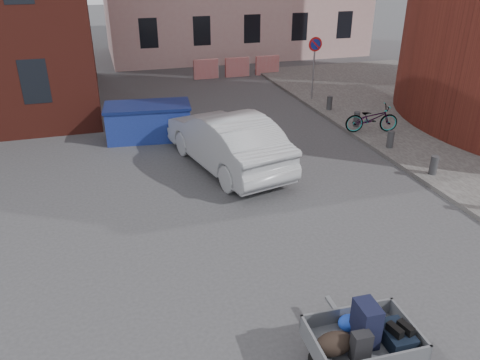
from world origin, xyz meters
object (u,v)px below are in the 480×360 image
object	(u,v)px
dumpster	(148,121)
silver_car	(226,140)
trailer	(362,339)
bicycle	(372,118)

from	to	relation	value
dumpster	silver_car	world-z (taller)	silver_car
trailer	dumpster	size ratio (longest dim) A/B	0.60
trailer	silver_car	world-z (taller)	silver_car
dumpster	silver_car	bearing A→B (deg)	-51.93
dumpster	bicycle	bearing A→B (deg)	-8.13
trailer	dumpster	bearing A→B (deg)	101.32
dumpster	trailer	bearing A→B (deg)	-74.45
trailer	bicycle	bearing A→B (deg)	60.16
dumpster	silver_car	size ratio (longest dim) A/B	0.59
dumpster	bicycle	size ratio (longest dim) A/B	1.63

